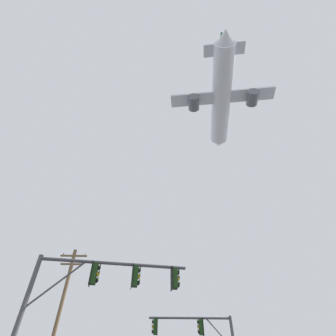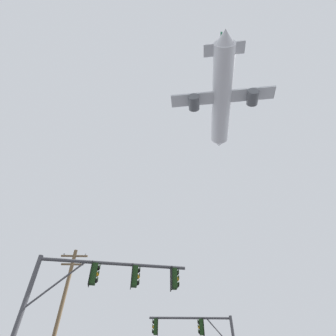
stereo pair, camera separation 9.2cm
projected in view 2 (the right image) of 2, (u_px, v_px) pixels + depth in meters
name	position (u px, v px, depth m)	size (l,w,h in m)	color
signal_pole_near	(95.00, 291.00, 11.05)	(6.78, 1.13, 6.28)	#4C4C51
utility_pole	(58.00, 318.00, 18.22)	(2.20, 0.28, 10.82)	brown
airplane	(222.00, 98.00, 40.55)	(16.18, 20.95, 5.70)	white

